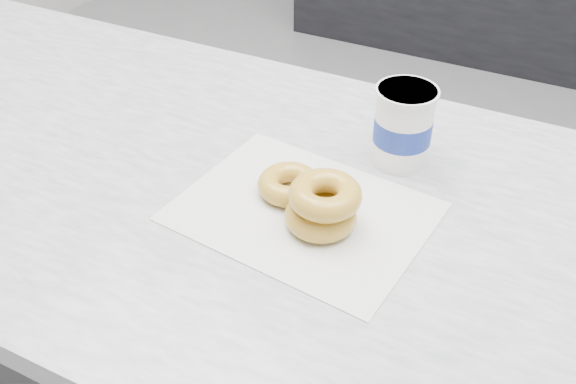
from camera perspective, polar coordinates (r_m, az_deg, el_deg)
name	(u,v)px	position (r m, az deg, el deg)	size (l,w,h in m)	color
ground	(398,330)	(1.95, 9.74, -12.01)	(5.00, 5.00, 0.00)	gray
wax_paper	(303,212)	(0.90, 1.34, -1.76)	(0.34, 0.26, 0.00)	silver
donut_single	(289,184)	(0.92, 0.08, 0.70)	(0.09, 0.09, 0.03)	gold
donut_stack	(323,205)	(0.86, 3.12, -1.20)	(0.11, 0.11, 0.07)	gold
coffee_cup	(403,125)	(0.98, 10.19, 5.85)	(0.11, 0.11, 0.12)	white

